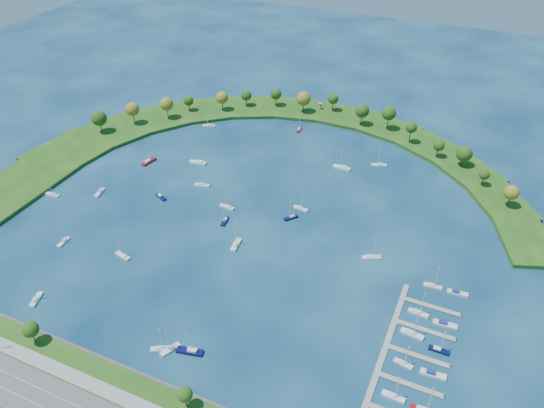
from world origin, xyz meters
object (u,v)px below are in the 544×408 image
at_px(moored_boat_1, 342,167).
at_px(docked_boat_5, 433,374).
at_px(moored_boat_8, 149,161).
at_px(docked_boat_4, 403,363).
at_px(moored_boat_15, 170,349).
at_px(moored_boat_21, 198,162).
at_px(moored_boat_10, 236,244).
at_px(dock_system, 402,366).
at_px(moored_boat_3, 63,241).
at_px(moored_boat_16, 202,185).
at_px(moored_boat_18, 227,206).
at_px(docked_boat_11, 457,293).
at_px(moored_boat_14, 379,164).
at_px(docked_boat_9, 445,324).
at_px(moored_boat_17, 372,257).
at_px(docked_boat_8, 418,312).
at_px(moored_boat_5, 291,217).
at_px(moored_boat_0, 161,348).
at_px(docked_boat_7, 439,349).
at_px(moored_boat_11, 123,255).
at_px(moored_boat_4, 100,192).
at_px(moored_boat_9, 52,194).
at_px(docked_boat_10, 433,286).
at_px(moored_boat_20, 299,129).
at_px(moored_boat_6, 209,125).
at_px(moored_boat_19, 301,208).
at_px(harbor_tower, 320,106).
at_px(moored_boat_13, 225,220).
at_px(docked_boat_2, 393,396).
at_px(moored_boat_12, 190,351).

distance_m(moored_boat_1, docked_boat_5, 137.29).
height_order(moored_boat_8, docked_boat_4, moored_boat_8).
xyz_separation_m(moored_boat_15, moored_boat_21, (-58.37, 117.42, 0.09)).
relative_size(moored_boat_10, docked_boat_4, 1.30).
distance_m(dock_system, moored_boat_3, 157.41).
xyz_separation_m(moored_boat_16, moored_boat_18, (21.65, -11.94, -0.01)).
xyz_separation_m(moored_boat_8, docked_boat_11, (175.77, -34.35, -0.35)).
distance_m(moored_boat_14, docked_boat_9, 116.90).
height_order(moored_boat_17, docked_boat_8, moored_boat_17).
bearing_deg(dock_system, docked_boat_5, 3.84).
distance_m(moored_boat_3, moored_boat_10, 79.42).
bearing_deg(moored_boat_5, docked_boat_4, 86.00).
xyz_separation_m(moored_boat_0, moored_boat_8, (-81.27, 108.09, 0.09)).
bearing_deg(docked_boat_11, moored_boat_15, -145.99).
xyz_separation_m(docked_boat_7, docked_boat_8, (-10.51, 14.90, 0.02)).
relative_size(moored_boat_5, moored_boat_11, 0.90).
relative_size(moored_boat_1, moored_boat_11, 1.23).
bearing_deg(moored_boat_14, docked_boat_8, 92.59).
bearing_deg(moored_boat_4, moored_boat_9, -71.73).
distance_m(moored_boat_8, moored_boat_11, 80.84).
xyz_separation_m(docked_boat_10, docked_boat_11, (9.95, 0.11, -0.25)).
relative_size(moored_boat_1, moored_boat_21, 1.01).
height_order(moored_boat_17, moored_boat_20, moored_boat_17).
height_order(moored_boat_6, moored_boat_19, moored_boat_6).
bearing_deg(moored_boat_9, dock_system, 168.77).
distance_m(moored_boat_0, moored_boat_21, 130.85).
height_order(docked_boat_8, docked_boat_11, docked_boat_8).
distance_m(dock_system, moored_boat_8, 181.33).
bearing_deg(docked_boat_4, dock_system, -94.34).
xyz_separation_m(moored_boat_1, docked_boat_4, (61.12, -116.92, -0.13)).
distance_m(moored_boat_10, docked_boat_8, 84.62).
distance_m(moored_boat_8, moored_boat_15, 136.23).
distance_m(harbor_tower, moored_boat_21, 99.72).
distance_m(moored_boat_13, moored_boat_20, 102.81).
height_order(moored_boat_1, moored_boat_14, moored_boat_1).
bearing_deg(docked_boat_7, harbor_tower, 122.34).
distance_m(moored_boat_1, docked_boat_10, 96.99).
relative_size(moored_boat_5, moored_boat_16, 0.88).
bearing_deg(docked_boat_2, moored_boat_13, 150.81).
xyz_separation_m(moored_boat_16, moored_boat_17, (97.99, -19.16, 0.01)).
bearing_deg(moored_boat_21, moored_boat_6, -76.86).
xyz_separation_m(moored_boat_16, docked_boat_5, (134.03, -69.93, -0.23)).
distance_m(moored_boat_9, docked_boat_5, 202.28).
xyz_separation_m(dock_system, moored_boat_12, (-71.61, -25.66, 0.63)).
height_order(moored_boat_14, docked_boat_11, moored_boat_14).
height_order(moored_boat_0, moored_boat_1, moored_boat_1).
xyz_separation_m(moored_boat_9, docked_boat_5, (200.00, -30.32, -0.22)).
bearing_deg(moored_boat_17, docked_boat_11, -37.06).
bearing_deg(docked_boat_4, moored_boat_9, -179.18).
bearing_deg(dock_system, docked_boat_10, 86.62).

